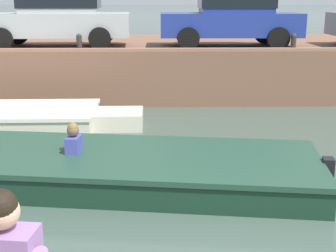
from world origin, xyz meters
TOP-DOWN VIEW (x-y plane):
  - ground_plane at (0.00, 4.75)m, footprint 400.00×400.00m
  - far_quay_wall at (0.00, 12.50)m, footprint 60.00×6.00m
  - far_wall_coping at (0.00, 9.62)m, footprint 60.00×0.24m
  - motorboat_passing at (-1.49, 4.27)m, footprint 7.24×2.89m
  - car_left_inner_silver at (-3.57, 10.82)m, footprint 4.23×2.11m
  - car_centre_blue at (1.34, 10.82)m, footprint 3.91×1.96m
  - mooring_bollard_mid at (-2.82, 9.75)m, footprint 0.15×0.15m
  - mooring_bollard_east at (2.84, 9.75)m, footprint 0.15×0.15m

SIDE VIEW (x-z plane):
  - ground_plane at x=0.00m, z-range 0.00..0.00m
  - motorboat_passing at x=-1.49m, z-range -0.24..0.71m
  - far_quay_wall at x=0.00m, z-range 0.00..1.48m
  - far_wall_coping at x=0.00m, z-range 1.48..1.56m
  - mooring_bollard_mid at x=-2.82m, z-range 1.50..1.94m
  - mooring_bollard_east at x=2.84m, z-range 1.50..1.94m
  - car_centre_blue at x=1.34m, z-range 1.55..3.09m
  - car_left_inner_silver at x=-3.57m, z-range 1.56..3.10m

